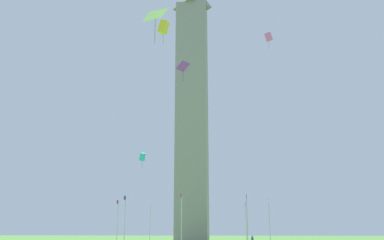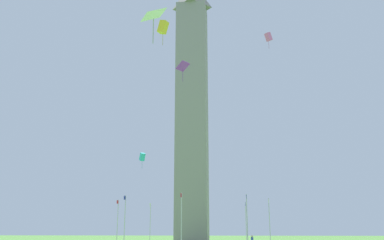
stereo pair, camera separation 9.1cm
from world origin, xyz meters
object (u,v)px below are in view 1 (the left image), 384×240
Objects in this scene: flagpole_s at (199,221)px; flagpole_nw at (125,217)px; flagpole_n at (181,216)px; obelisk_monument at (192,102)px; flagpole_sw at (150,220)px; flagpole_ne at (247,217)px; kite_pink_box at (269,37)px; kite_purple_diamond at (183,67)px; kite_yellow_box at (163,27)px; kite_white_diamond at (155,16)px; flagpole_se at (246,220)px; kite_cyan_box at (142,157)px; flagpole_w at (117,219)px; flagpole_e at (269,219)px.

flagpole_s is 1.00× the size of flagpole_nw.
flagpole_n is 1.00× the size of flagpole_nw.
flagpole_sw is at bearing -134.83° from obelisk_monument.
flagpole_nw is (-0.00, -20.26, 0.00)m from flagpole_ne.
kite_pink_box reaches higher than flagpole_nw.
obelisk_monument is at bearing -135.17° from flagpole_ne.
kite_pink_box is at bearing 139.09° from kite_purple_diamond.
kite_yellow_box is 1.79× the size of kite_white_diamond.
flagpole_n is at bearing -171.83° from kite_purple_diamond.
flagpole_sw is at bearing 180.00° from flagpole_nw.
flagpole_sw is at bearing -90.00° from flagpole_se.
flagpole_se is (-10.07, 10.13, -22.98)m from obelisk_monument.
obelisk_monument is 17.78m from kite_cyan_box.
flagpole_n is 30.83m from kite_pink_box.
kite_white_diamond is at bearing 4.23° from flagpole_s.
kite_pink_box is (-44.97, 8.33, 20.25)m from kite_white_diamond.
flagpole_se is at bearing 176.74° from kite_white_diamond.
kite_yellow_box reaches higher than kite_white_diamond.
flagpole_ne is at bearing -157.34° from kite_pink_box.
flagpole_w is 2.96× the size of kite_yellow_box.
obelisk_monument is at bearing -90.24° from flagpole_e.
kite_yellow_box is (27.34, 1.81, 18.07)m from flagpole_n.
flagpole_n is at bearing -0.00° from flagpole_s.
flagpole_w is (-14.32, -14.32, 0.00)m from flagpole_n.
kite_pink_box is at bearing 150.45° from kite_yellow_box.
flagpole_se is at bearing 90.00° from flagpole_sw.
flagpole_ne is at bearing -22.50° from flagpole_e.
flagpole_e is 20.26m from flagpole_s.
obelisk_monument reaches higher than flagpole_sw.
flagpole_e is 2.96× the size of kite_yellow_box.
flagpole_w is at bearing -124.84° from kite_pink_box.
kite_purple_diamond is 0.86× the size of kite_cyan_box.
flagpole_n is 25.55m from kite_purple_diamond.
flagpole_w is at bearing -45.00° from flagpole_s.
obelisk_monument is 22.84× the size of kite_purple_diamond.
obelisk_monument is 67.17m from kite_white_diamond.
flagpole_se is at bearing 112.50° from flagpole_w.
obelisk_monument is 27.06m from flagpole_sw.
kite_pink_box is 0.97× the size of kite_cyan_box.
kite_pink_box reaches higher than flagpole_w.
kite_white_diamond reaches higher than flagpole_n.
kite_yellow_box is (31.54, -8.32, 18.07)m from flagpole_ne.
kite_yellow_box is 1.13× the size of kite_purple_diamond.
flagpole_n is 1.00× the size of flagpole_w.
flagpole_ne is 26.47m from flagpole_s.
flagpole_n is 1.00× the size of flagpole_s.
obelisk_monument is at bearing -174.84° from kite_white_diamond.
flagpole_ne is (10.19, 10.13, -22.98)m from obelisk_monument.
flagpole_e is at bearing 22.50° from flagpole_se.
flagpole_sw is at bearing -167.02° from kite_yellow_box.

